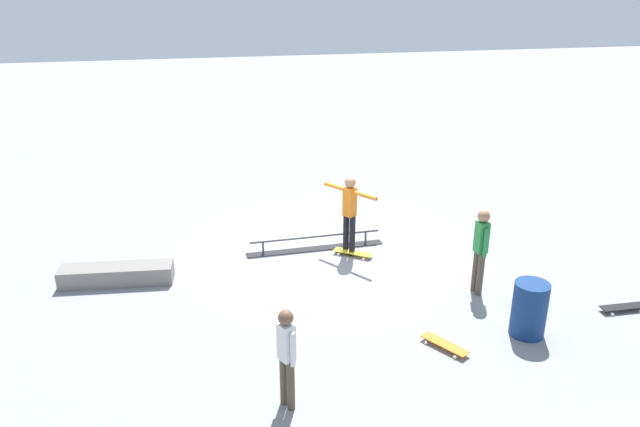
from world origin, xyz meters
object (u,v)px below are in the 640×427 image
object	(u,v)px
skate_ledge	(117,275)
bystander_white_shirt	(287,353)
bystander_green_shirt	(481,247)
grind_rail	(315,243)
trash_bin	(529,309)
loose_skateboard_orange	(445,344)
skater_main	(350,210)
skateboard_main	(353,253)
loose_skateboard_black	(623,307)

from	to	relation	value
skate_ledge	bystander_white_shirt	bearing A→B (deg)	122.50
bystander_green_shirt	skate_ledge	bearing A→B (deg)	-109.93
grind_rail	skate_ledge	size ratio (longest dim) A/B	1.42
skate_ledge	trash_bin	bearing A→B (deg)	154.93
loose_skateboard_orange	trash_bin	bearing A→B (deg)	-117.47
trash_bin	bystander_white_shirt	bearing A→B (deg)	13.65
skater_main	loose_skateboard_orange	bearing A→B (deg)	154.46
skateboard_main	trash_bin	xyz separation A→B (m)	(-2.04, 3.37, 0.38)
skateboard_main	trash_bin	size ratio (longest dim) A/B	0.84
skater_main	skateboard_main	size ratio (longest dim) A/B	2.17
skateboard_main	skater_main	bearing A→B (deg)	-32.20
loose_skateboard_black	grind_rail	bearing A→B (deg)	-35.95
grind_rail	bystander_white_shirt	bearing A→B (deg)	72.39
skater_main	loose_skateboard_black	size ratio (longest dim) A/B	2.09
skate_ledge	skater_main	size ratio (longest dim) A/B	1.23
grind_rail	skater_main	distance (m)	1.11
bystander_white_shirt	loose_skateboard_black	distance (m)	6.23
skateboard_main	grind_rail	bearing A→B (deg)	-0.31
bystander_green_shirt	loose_skateboard_black	distance (m)	2.61
skater_main	trash_bin	bearing A→B (deg)	175.37
bystander_green_shirt	bystander_white_shirt	distance (m)	4.55
skate_ledge	loose_skateboard_black	bearing A→B (deg)	162.16
skateboard_main	bystander_white_shirt	size ratio (longest dim) A/B	0.52
loose_skateboard_black	trash_bin	xyz separation A→B (m)	(1.99, 0.33, 0.38)
grind_rail	trash_bin	xyz separation A→B (m)	(-2.73, 3.85, 0.33)
loose_skateboard_black	loose_skateboard_orange	distance (m)	3.48
skater_main	loose_skateboard_orange	xyz separation A→B (m)	(-0.64, 3.63, -0.90)
skate_ledge	loose_skateboard_orange	size ratio (longest dim) A/B	2.64
skate_ledge	loose_skateboard_orange	bearing A→B (deg)	148.07
loose_skateboard_black	loose_skateboard_orange	bearing A→B (deg)	8.35
bystander_green_shirt	bystander_white_shirt	xyz separation A→B (m)	(3.84, 2.43, -0.07)
skate_ledge	skateboard_main	xyz separation A→B (m)	(-4.63, -0.25, -0.10)
skater_main	bystander_white_shirt	distance (m)	4.89
skateboard_main	loose_skateboard_orange	bearing A→B (deg)	133.93
bystander_green_shirt	loose_skateboard_orange	distance (m)	2.18
loose_skateboard_black	trash_bin	world-z (taller)	trash_bin
grind_rail	skate_ledge	world-z (taller)	skate_ledge
grind_rail	bystander_green_shirt	distance (m)	3.57
loose_skateboard_orange	trash_bin	xyz separation A→B (m)	(-1.45, -0.13, 0.38)
skater_main	bystander_green_shirt	bearing A→B (deg)	-172.90
grind_rail	skate_ledge	distance (m)	4.00
skater_main	bystander_green_shirt	world-z (taller)	skater_main
skater_main	bystander_white_shirt	world-z (taller)	skater_main
grind_rail	loose_skateboard_orange	distance (m)	4.18
skate_ledge	trash_bin	world-z (taller)	trash_bin
grind_rail	bystander_white_shirt	xyz separation A→B (m)	(1.32, 4.84, 0.71)
skateboard_main	bystander_white_shirt	bearing A→B (deg)	99.65
skater_main	loose_skateboard_black	xyz separation A→B (m)	(-4.09, 3.17, -0.90)
bystander_green_shirt	grind_rail	bearing A→B (deg)	-139.03
grind_rail	skateboard_main	size ratio (longest dim) A/B	3.79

